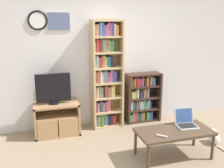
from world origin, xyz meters
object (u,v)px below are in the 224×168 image
at_px(television, 53,89).
at_px(bookshelf_short, 141,98).
at_px(laptop, 186,122).
at_px(remote_near_laptop, 162,136).
at_px(tv_stand, 57,118).
at_px(cat, 214,137).
at_px(coffee_table, 174,133).
at_px(bookshelf_tall, 105,74).

distance_m(television, bookshelf_short, 1.77).
bearing_deg(laptop, remote_near_laptop, -149.66).
distance_m(tv_stand, cat, 2.75).
bearing_deg(laptop, cat, 14.55).
height_order(coffee_table, cat, coffee_table).
xyz_separation_m(tv_stand, cat, (2.50, -1.14, -0.19)).
distance_m(coffee_table, laptop, 0.29).
relative_size(television, bookshelf_short, 0.60).
xyz_separation_m(tv_stand, television, (-0.03, -0.01, 0.56)).
height_order(remote_near_laptop, cat, remote_near_laptop).
height_order(laptop, cat, laptop).
bearing_deg(remote_near_laptop, coffee_table, 160.22).
xyz_separation_m(television, remote_near_laptop, (1.36, -1.47, -0.41)).
bearing_deg(tv_stand, bookshelf_short, 4.68).
bearing_deg(cat, television, 175.40).
bearing_deg(television, laptop, -32.95).
xyz_separation_m(television, laptop, (1.89, -1.23, -0.35)).
bearing_deg(coffee_table, bookshelf_short, 86.61).
xyz_separation_m(tv_stand, bookshelf_short, (1.69, 0.14, 0.19)).
distance_m(tv_stand, coffee_table, 2.09).
xyz_separation_m(bookshelf_tall, remote_near_laptop, (0.39, -1.60, -0.58)).
height_order(bookshelf_tall, bookshelf_short, bookshelf_tall).
xyz_separation_m(coffee_table, remote_near_laptop, (-0.28, -0.14, 0.05)).
relative_size(laptop, cat, 0.73).
relative_size(tv_stand, remote_near_laptop, 5.45).
relative_size(tv_stand, coffee_table, 0.71).
bearing_deg(bookshelf_short, laptop, -83.17).
bearing_deg(television, coffee_table, -39.01).
xyz_separation_m(coffee_table, cat, (0.89, 0.20, -0.29)).
bearing_deg(bookshelf_tall, coffee_table, -65.51).
bearing_deg(television, bookshelf_short, 4.91).
bearing_deg(cat, tv_stand, 174.93).
height_order(television, remote_near_laptop, television).
bearing_deg(cat, laptop, -152.03).
relative_size(tv_stand, television, 1.32).
xyz_separation_m(tv_stand, laptop, (1.86, -1.24, 0.21)).
bearing_deg(bookshelf_tall, laptop, -55.95).
xyz_separation_m(bookshelf_short, cat, (0.81, -1.28, -0.38)).
xyz_separation_m(television, cat, (2.53, -1.13, -0.75)).
relative_size(coffee_table, laptop, 3.41).
distance_m(bookshelf_tall, laptop, 1.72).
bearing_deg(laptop, bookshelf_short, 102.85).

